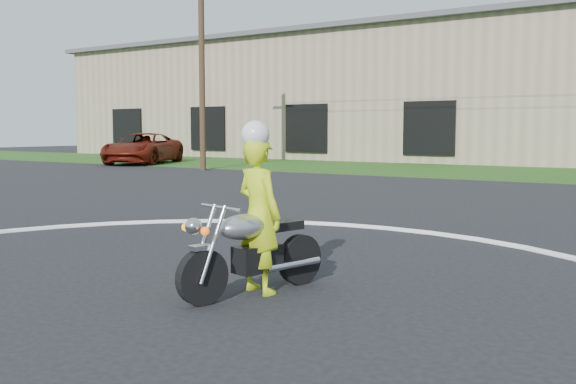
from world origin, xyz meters
The scene contains 6 objects.
grass_strip centered at (0.00, 27.00, 0.01)m, with size 120.00×10.00×0.02m, color #1E4714.
course_markings centered at (2.17, 4.35, 0.01)m, with size 19.05×19.05×0.12m.
primary_motorcycle centered at (0.75, 3.68, 0.53)m, with size 0.90×2.02×1.08m.
rider_primary_grp centered at (0.76, 3.82, 0.97)m, with size 0.75×0.59×2.01m.
pickup_grp centered at (-21.61, 23.50, 0.87)m, with size 5.09×6.86×1.73m.
warehouse centered at (-18.00, 39.99, 4.16)m, with size 41.00×17.00×8.30m.
Camera 1 is at (5.11, -2.16, 1.90)m, focal length 40.00 mm.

